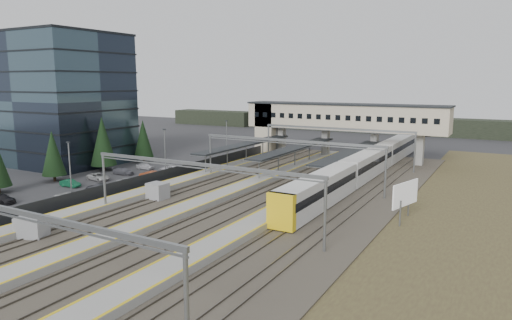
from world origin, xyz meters
The scene contains 15 objects.
ground centered at (0.00, 0.00, 0.00)m, with size 220.00×220.00×0.00m, color #2B2B2D.
office_building centered at (-36.00, 12.00, 12.19)m, with size 24.30×18.30×24.30m.
conifer_row centered at (-22.00, -3.86, 4.84)m, with size 4.42×49.82×9.50m.
car_park centered at (-13.06, -5.46, 0.59)m, with size 10.53×44.73×1.27m.
lampposts centered at (-8.00, 1.25, 4.34)m, with size 0.50×53.25×8.07m.
fence centered at (-6.50, 5.00, 1.00)m, with size 0.08×90.00×2.00m.
relay_cabin_near centered at (-0.78, -18.57, 1.13)m, with size 3.23×2.79×2.26m.
relay_cabin_far centered at (-0.04, -0.92, 1.15)m, with size 2.64×2.25×2.29m.
rail_corridor centered at (9.34, 5.00, 0.29)m, with size 34.00×90.00×0.92m.
canopies centered at (7.00, 27.00, 3.92)m, with size 23.10×30.00×3.28m.
footbridge centered at (7.70, 42.00, 7.93)m, with size 40.40×6.40×11.20m.
gantries centered at (12.00, 3.00, 6.00)m, with size 28.40×62.28×7.17m.
train centered at (20.00, 26.54, 2.18)m, with size 3.05×63.76×3.84m.
billboard centered at (30.29, 5.46, 3.00)m, with size 1.64×5.27×4.52m.
treeline_far centered at (23.81, 92.28, 2.95)m, with size 170.00×19.00×7.00m.
Camera 1 is at (40.01, -45.46, 15.43)m, focal length 32.00 mm.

